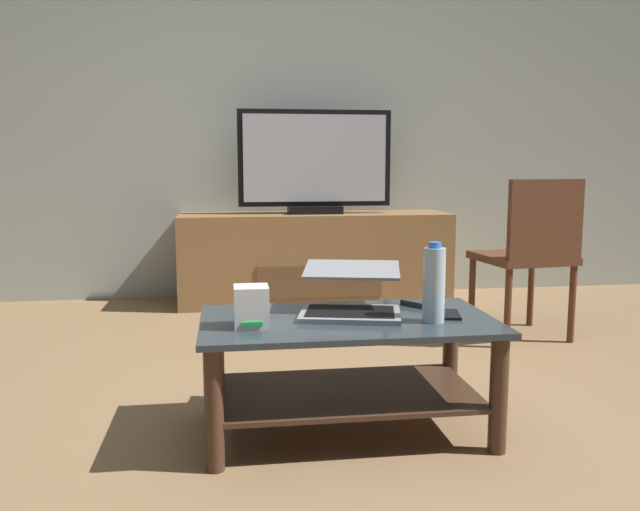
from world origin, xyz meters
TOP-DOWN VIEW (x-y plane):
  - ground_plane at (0.00, 0.00)m, footprint 7.68×7.68m
  - back_wall at (0.00, 2.54)m, footprint 6.40×0.12m
  - coffee_table at (0.04, 0.01)m, footprint 1.01×0.56m
  - media_cabinet at (0.22, 2.22)m, footprint 1.82×0.52m
  - television at (0.22, 2.20)m, footprint 1.02×0.20m
  - dining_chair at (1.23, 1.07)m, footprint 0.49×0.49m
  - laptop at (0.07, 0.09)m, footprint 0.43×0.46m
  - router_box at (-0.29, -0.07)m, footprint 0.11×0.12m
  - water_bottle_near at (0.32, -0.08)m, footprint 0.07×0.07m
  - cell_phone at (0.40, -0.01)m, footprint 0.10×0.15m
  - tv_remote at (0.34, 0.14)m, footprint 0.13×0.16m

SIDE VIEW (x-z plane):
  - ground_plane at x=0.00m, z-range 0.00..0.00m
  - coffee_table at x=0.04m, z-range 0.07..0.48m
  - media_cabinet at x=0.22m, z-range 0.00..0.61m
  - cell_phone at x=0.40m, z-range 0.41..0.42m
  - tv_remote at x=0.34m, z-range 0.41..0.43m
  - laptop at x=0.07m, z-range 0.39..0.56m
  - router_box at x=-0.29m, z-range 0.41..0.55m
  - dining_chair at x=1.23m, z-range 0.06..0.92m
  - water_bottle_near at x=0.32m, z-range 0.40..0.68m
  - television at x=0.22m, z-range 0.59..1.28m
  - back_wall at x=0.00m, z-range 0.00..2.80m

